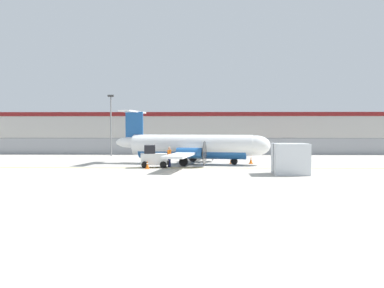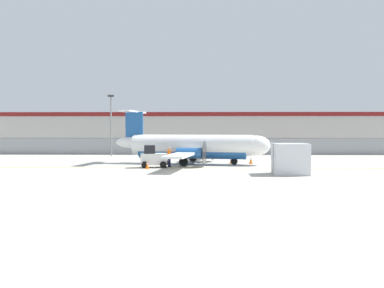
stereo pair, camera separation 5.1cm
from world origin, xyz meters
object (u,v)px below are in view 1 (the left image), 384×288
Objects in this scene: parked_car_1 at (138,145)px; parked_car_3 at (229,145)px; commuter_airplane at (195,147)px; parked_car_0 at (106,145)px; traffic_cone_far_left at (251,160)px; parked_car_5 at (291,143)px; cargo_container at (290,159)px; baggage_tug at (153,157)px; parked_car_2 at (189,144)px; traffic_cone_near_right at (231,160)px; traffic_cone_near_left at (147,165)px; ground_crew_worker at (169,156)px; apron_light_pole at (111,120)px; parked_car_4 at (257,146)px.

parked_car_1 and parked_car_3 have the same top height.
commuter_airplane reaches higher than parked_car_0.
parked_car_5 is (10.83, 29.21, 0.58)m from traffic_cone_far_left.
parked_car_3 is (-2.02, 28.78, -0.21)m from cargo_container.
parked_car_0 is (-9.36, 21.71, 0.04)m from baggage_tug.
parked_car_2 is at bearing -163.02° from parked_car_0.
commuter_airplane reaches higher than baggage_tug.
baggage_tug is 3.82× the size of traffic_cone_near_right.
cargo_container is at bearing -78.27° from traffic_cone_far_left.
parked_car_2 is (7.15, 3.68, 0.00)m from parked_car_1.
traffic_cone_near_left is 26.74m from parked_car_3.
ground_crew_worker and parked_car_3 have the same top height.
apron_light_pole reaches higher than parked_car_2.
parked_car_4 is (10.63, 20.61, -0.06)m from ground_crew_worker.
commuter_airplane is 4.72m from baggage_tug.
cargo_container is (9.05, -5.16, 0.15)m from ground_crew_worker.
commuter_airplane is at bearing 95.17° from parked_car_2.
traffic_cone_near_left is 10.11m from traffic_cone_far_left.
apron_light_pole reaches higher than traffic_cone_near_left.
baggage_tug is 1.00× the size of cargo_container.
apron_light_pole reaches higher than parked_car_4.
parked_car_3 is at bearing 90.95° from traffic_cone_far_left.
ground_crew_worker is at bearing 73.03° from parked_car_3.
traffic_cone_far_left is at bearing 134.18° from parked_car_0.
cargo_container is 30.31m from parked_car_1.
parked_car_0 is at bearing 111.59° from traffic_cone_near_left.
apron_light_pole is (-1.83, -8.51, 3.41)m from parked_car_1.
apron_light_pole reaches higher than parked_car_3.
parked_car_5 is at bearing 71.34° from commuter_airplane.
commuter_airplane is 3.69× the size of parked_car_1.
parked_car_4 is (12.28, 22.28, 0.58)m from traffic_cone_near_left.
parked_car_2 is (2.32, 25.41, 0.04)m from baggage_tug.
parked_car_2 is 10.46m from parked_car_4.
apron_light_pole is at bearing 144.93° from commuter_airplane.
traffic_cone_far_left is 18.55m from apron_light_pole.
parked_car_0 is 0.99× the size of parked_car_2.
parked_car_4 is (9.60, -4.15, 0.00)m from parked_car_2.
traffic_cone_near_right is 0.15× the size of parked_car_4.
cargo_container reaches higher than parked_car_0.
traffic_cone_near_left is 0.15× the size of parked_car_5.
parked_car_5 is 0.59× the size of apron_light_pole.
ground_crew_worker is at bearing 89.95° from parked_car_2.
parked_car_3 is 0.58× the size of apron_light_pole.
parked_car_1 is at bearing 126.58° from traffic_cone_far_left.
traffic_cone_near_right is at bearing 15.79° from commuter_airplane.
parked_car_2 is at bearing -154.47° from parked_car_5.
ground_crew_worker is 0.23× the size of apron_light_pole.
ground_crew_worker is 0.70× the size of cargo_container.
parked_car_0 is at bearing 5.92° from parked_car_4.
ground_crew_worker is 36.91m from parked_car_5.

